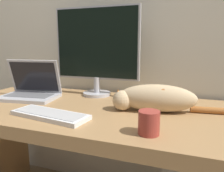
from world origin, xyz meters
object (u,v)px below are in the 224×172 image
coffee_mug (149,123)px  cat (154,98)px  laptop (30,90)px  external_keyboard (50,115)px  monitor (96,49)px

coffee_mug → cat: bearing=95.3°
cat → laptop: bearing=171.7°
external_keyboard → cat: size_ratio=0.67×
laptop → cat: laptop is taller
monitor → laptop: (-0.36, -0.21, -0.26)m
coffee_mug → external_keyboard: bearing=174.8°
monitor → coffee_mug: size_ratio=6.26×
cat → coffee_mug: size_ratio=6.57×
laptop → external_keyboard: size_ratio=0.93×
external_keyboard → cat: bearing=37.8°
monitor → cat: bearing=-29.2°
cat → monitor: bearing=144.1°
external_keyboard → cat: (0.44, 0.25, 0.06)m
external_keyboard → cat: 0.51m
laptop → coffee_mug: laptop is taller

